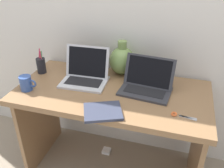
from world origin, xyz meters
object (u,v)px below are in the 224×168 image
object	(u,v)px
laptop_right	(147,82)
coffee_mug	(26,83)
green_vase	(122,60)
power_brick	(106,151)
notebook_stack	(103,111)
laptop_left	(86,72)
scissors	(179,115)
pen_cup	(41,65)

from	to	relation	value
laptop_right	coffee_mug	distance (m)	0.82
green_vase	power_brick	bearing A→B (deg)	-130.57
notebook_stack	coffee_mug	distance (m)	0.59
laptop_left	laptop_right	xyz separation A→B (m)	(0.45, -0.01, -0.01)
green_vase	power_brick	xyz separation A→B (m)	(-0.10, -0.11, -0.85)
laptop_left	laptop_right	size ratio (longest dim) A/B	0.92
scissors	power_brick	bearing A→B (deg)	150.23
laptop_left	pen_cup	xyz separation A→B (m)	(-0.37, 0.02, -0.00)
laptop_left	green_vase	size ratio (longest dim) A/B	1.26
laptop_right	pen_cup	xyz separation A→B (m)	(-0.82, 0.03, 0.00)
notebook_stack	green_vase	bearing A→B (deg)	92.11
laptop_left	power_brick	size ratio (longest dim) A/B	4.69
coffee_mug	notebook_stack	bearing A→B (deg)	-10.29
laptop_right	power_brick	bearing A→B (deg)	166.53
pen_cup	coffee_mug	bearing A→B (deg)	-82.25
scissors	power_brick	size ratio (longest dim) A/B	2.11
laptop_right	green_vase	size ratio (longest dim) A/B	1.37
coffee_mug	power_brick	world-z (taller)	coffee_mug
pen_cup	power_brick	size ratio (longest dim) A/B	2.73
laptop_left	notebook_stack	distance (m)	0.42
notebook_stack	coffee_mug	bearing A→B (deg)	169.71
laptop_right	power_brick	size ratio (longest dim) A/B	5.10
coffee_mug	pen_cup	size ratio (longest dim) A/B	0.63
scissors	pen_cup	bearing A→B (deg)	165.77
notebook_stack	pen_cup	distance (m)	0.72
notebook_stack	coffee_mug	world-z (taller)	coffee_mug
pen_cup	scissors	world-z (taller)	pen_cup
laptop_left	coffee_mug	distance (m)	0.41
laptop_left	pen_cup	distance (m)	0.37
laptop_right	scissors	world-z (taller)	laptop_right
laptop_left	power_brick	bearing A→B (deg)	29.74
green_vase	pen_cup	xyz separation A→B (m)	(-0.60, -0.16, -0.05)
notebook_stack	power_brick	xyz separation A→B (m)	(-0.12, 0.41, -0.75)
scissors	laptop_left	bearing A→B (deg)	160.20
laptop_right	coffee_mug	bearing A→B (deg)	-163.61
pen_cup	power_brick	world-z (taller)	pen_cup
laptop_left	notebook_stack	xyz separation A→B (m)	(0.24, -0.34, -0.06)
green_vase	notebook_stack	xyz separation A→B (m)	(0.02, -0.53, -0.10)
coffee_mug	pen_cup	distance (m)	0.26
laptop_right	power_brick	xyz separation A→B (m)	(-0.32, 0.08, -0.80)
laptop_right	pen_cup	bearing A→B (deg)	178.07
pen_cup	green_vase	bearing A→B (deg)	15.18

